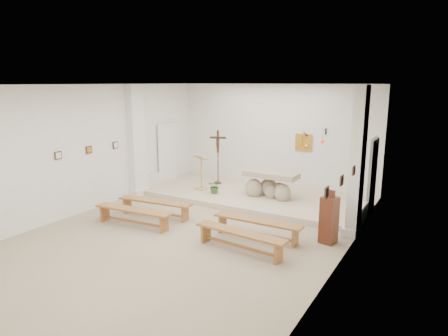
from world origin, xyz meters
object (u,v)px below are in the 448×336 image
Objects in this scene: altar at (270,186)px; bench_right_second at (240,236)px; lectern at (201,172)px; crucifix_stand at (218,153)px; bench_left_front at (155,204)px; bench_right_front at (257,224)px; donation_pedestal at (329,220)px; bench_left_second at (133,213)px.

bench_right_second is at bearing -73.38° from altar.
altar is at bearing 109.30° from bench_right_second.
crucifix_stand is (0.07, 0.93, 0.48)m from lectern.
bench_left_front and bench_right_front have the same top height.
bench_left_front is (0.17, -2.51, -0.38)m from lectern.
altar is 2.40m from crucifix_stand.
altar is 3.79m from bench_right_second.
bench_left_front is 3.04m from bench_right_front.
lectern reaches higher than altar.
bench_left_front and bench_right_second have the same top height.
donation_pedestal is at bearing 1.20° from bench_left_front.
donation_pedestal reaches higher than altar.
bench_left_second is at bearing -149.83° from donation_pedestal.
donation_pedestal is (4.63, -2.86, -0.66)m from crucifix_stand.
bench_right_second is at bearing -123.63° from donation_pedestal.
lectern reaches higher than bench_left_front.
lectern reaches higher than bench_right_second.
lectern is 0.94× the size of donation_pedestal.
altar is at bearing 55.35° from bench_left_second.
crucifix_stand is 0.85× the size of bench_right_second.
bench_left_second is at bearing -76.23° from lectern.
altar is at bearing 18.73° from lectern.
bench_left_second is (-4.53, -1.42, -0.21)m from donation_pedestal.
altar is 3.31m from donation_pedestal.
crucifix_stand reaches higher than bench_left_second.
lectern is 2.54m from bench_left_front.
bench_left_front is at bearing -75.23° from lectern.
bench_right_front is at bearing 94.93° from bench_right_second.
lectern is 3.38m from bench_left_second.
bench_left_second is at bearing -96.08° from bench_left_front.
bench_left_second is at bearing -117.53° from altar.
bench_right_front and bench_right_second have the same top height.
altar reaches higher than bench_left_front.
donation_pedestal is 0.58× the size of bench_right_front.
bench_right_front is (3.14, -3.44, -0.87)m from crucifix_stand.
bench_right_front is at bearing -66.96° from crucifix_stand.
bench_right_second is (0.00, -0.84, 0.00)m from bench_right_front.
bench_left_second is (-3.04, -0.84, 0.00)m from bench_right_front.
bench_right_front is at bearing -69.36° from altar.
altar is 3.52m from bench_left_front.
bench_right_second is at bearing -73.11° from crucifix_stand.
bench_right_second is (-1.49, -1.42, -0.21)m from donation_pedestal.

